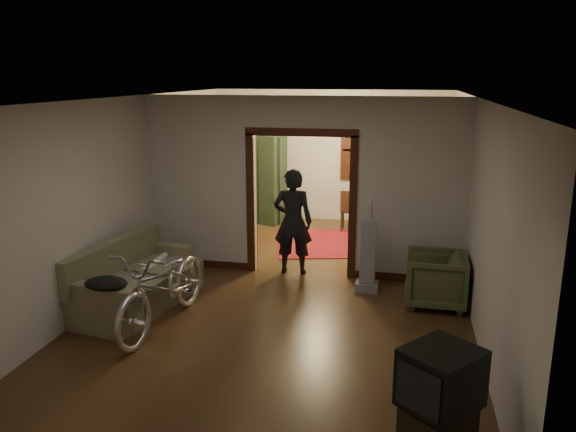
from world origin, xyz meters
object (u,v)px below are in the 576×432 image
(person, at_px, (293,222))
(locker, at_px, (262,179))
(armchair, at_px, (435,279))
(sofa, at_px, (138,275))
(desk, at_px, (380,211))
(bicycle, at_px, (164,285))

(person, relative_size, locker, 0.90)
(armchair, distance_m, person, 2.39)
(sofa, height_order, desk, sofa)
(armchair, bearing_deg, sofa, -76.14)
(sofa, distance_m, locker, 4.87)
(person, xyz_separation_m, desk, (1.24, 2.80, -0.44))
(sofa, relative_size, desk, 1.78)
(armchair, height_order, person, person)
(locker, bearing_deg, sofa, -76.53)
(locker, bearing_deg, person, -47.61)
(bicycle, height_order, armchair, bicycle)
(sofa, height_order, person, person)
(locker, bearing_deg, desk, 13.98)
(bicycle, height_order, person, person)
(person, relative_size, desk, 1.53)
(person, bearing_deg, locker, -69.91)
(bicycle, distance_m, armchair, 3.65)
(sofa, xyz_separation_m, armchair, (3.98, 0.88, -0.08))
(bicycle, relative_size, person, 1.22)
(locker, bearing_deg, bicycle, -69.46)
(bicycle, bearing_deg, sofa, 145.23)
(sofa, height_order, locker, locker)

